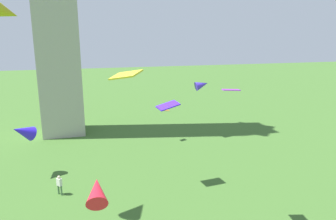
% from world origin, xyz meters
% --- Properties ---
extents(person_0, '(0.45, 0.47, 1.58)m').
position_xyz_m(person_0, '(-4.99, 21.20, 0.90)').
color(person_0, '#51754C').
rests_on(person_0, ground_plane).
extents(kite_flying_0, '(1.17, 0.94, 0.14)m').
position_xyz_m(kite_flying_0, '(5.78, 14.46, 8.87)').
color(kite_flying_0, '#A830EA').
extents(kite_flying_3, '(2.48, 2.33, 1.93)m').
position_xyz_m(kite_flying_3, '(-7.87, 25.33, 4.15)').
color(kite_flying_3, '#3420EF').
extents(kite_flying_4, '(1.04, 0.88, 0.33)m').
position_xyz_m(kite_flying_4, '(6.37, 31.36, 3.72)').
color(kite_flying_4, '#B37324').
extents(kite_flying_5, '(1.83, 1.38, 0.58)m').
position_xyz_m(kite_flying_5, '(3.60, 20.66, 6.70)').
color(kite_flying_5, '#4921F0').
extents(kite_flying_6, '(1.78, 1.16, 1.42)m').
position_xyz_m(kite_flying_6, '(10.93, 31.56, 6.42)').
color(kite_flying_6, '#492FD9').
extents(kite_flying_9, '(1.90, 1.92, 0.58)m').
position_xyz_m(kite_flying_9, '(-0.57, 14.40, 10.00)').
color(kite_flying_9, gold).
extents(kite_flying_10, '(1.26, 1.97, 1.68)m').
position_xyz_m(kite_flying_10, '(-2.51, 12.58, 4.33)').
color(kite_flying_10, red).
extents(kite_flying_11, '(2.79, 2.63, 1.98)m').
position_xyz_m(kite_flying_11, '(-7.22, 19.00, 13.52)').
color(kite_flying_11, '#B3A218').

